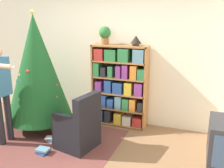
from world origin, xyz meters
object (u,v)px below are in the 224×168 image
(christmas_tree, at_px, (37,68))
(table_lamp, at_px, (136,40))
(bookshelf, at_px, (120,86))
(standing_person, at_px, (1,87))
(armchair, at_px, (79,129))
(potted_plant, at_px, (105,34))

(christmas_tree, bearing_deg, table_lamp, 22.85)
(christmas_tree, bearing_deg, bookshelf, 26.71)
(standing_person, bearing_deg, table_lamp, 129.01)
(standing_person, bearing_deg, armchair, 105.09)
(christmas_tree, relative_size, armchair, 2.36)
(christmas_tree, distance_m, table_lamp, 1.84)
(armchair, relative_size, table_lamp, 4.60)
(armchair, bearing_deg, christmas_tree, -99.82)
(armchair, height_order, standing_person, standing_person)
(bookshelf, height_order, christmas_tree, christmas_tree)
(standing_person, distance_m, table_lamp, 2.39)
(bookshelf, relative_size, table_lamp, 7.76)
(potted_plant, bearing_deg, table_lamp, 0.00)
(bookshelf, height_order, table_lamp, table_lamp)
(bookshelf, relative_size, standing_person, 0.95)
(standing_person, relative_size, table_lamp, 8.15)
(armchair, height_order, table_lamp, table_lamp)
(bookshelf, bearing_deg, potted_plant, 177.88)
(armchair, bearing_deg, table_lamp, 161.99)
(christmas_tree, distance_m, armchair, 1.38)
(bookshelf, distance_m, table_lamp, 0.92)
(potted_plant, height_order, table_lamp, potted_plant)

